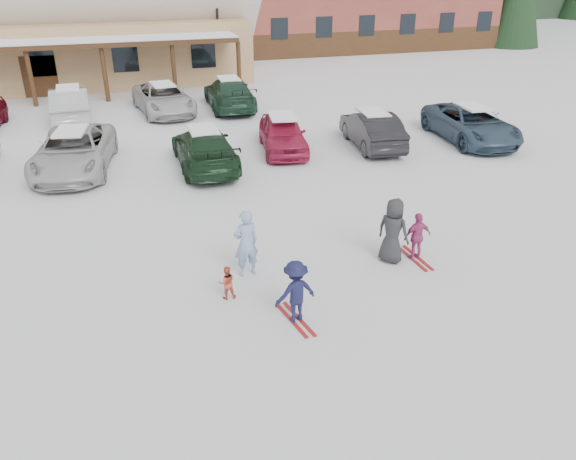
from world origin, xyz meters
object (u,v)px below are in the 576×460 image
object	(u,v)px
child_magenta	(417,236)
parked_car_2	(74,151)
parked_car_6	(471,124)
bystander_dark	(393,231)
parked_car_9	(70,104)
parked_car_3	(204,149)
child_navy	(295,292)
parked_car_10	(164,99)
toddler_red	(227,283)
parked_car_4	(283,133)
day_lodge	(1,14)
parked_car_11	(229,94)
parked_car_5	(372,129)
lamp_post	(217,17)
adult_skier	(246,243)

from	to	relation	value
child_magenta	parked_car_2	distance (m)	12.75
child_magenta	parked_car_6	bearing A→B (deg)	-133.11
bystander_dark	parked_car_9	size ratio (longest dim) A/B	0.36
parked_car_3	parked_car_9	bearing A→B (deg)	-59.29
child_navy	parked_car_10	distance (m)	18.71
parked_car_2	parked_car_10	bearing A→B (deg)	70.44
toddler_red	parked_car_4	size ratio (longest dim) A/B	0.19
day_lodge	parked_car_10	world-z (taller)	day_lodge
parked_car_10	parked_car_11	xyz separation A→B (m)	(3.27, -0.09, 0.05)
parked_car_5	parked_car_11	xyz separation A→B (m)	(-4.17, 7.95, 0.04)
child_navy	parked_car_9	distance (m)	19.14
parked_car_11	parked_car_5	bearing A→B (deg)	120.08
parked_car_2	parked_car_4	xyz separation A→B (m)	(7.80, -0.00, -0.04)
parked_car_2	parked_car_4	bearing A→B (deg)	8.28
lamp_post	parked_car_9	xyz separation A→B (m)	(-8.51, -7.36, -2.94)
lamp_post	parked_car_2	xyz separation A→B (m)	(-8.16, -14.62, -2.98)
day_lodge	child_magenta	world-z (taller)	day_lodge
parked_car_11	parked_car_6	bearing A→B (deg)	137.57
day_lodge	parked_car_4	bearing A→B (deg)	-56.68
child_navy	child_magenta	distance (m)	4.13
adult_skier	parked_car_4	xyz separation A→B (m)	(3.64, 9.02, -0.14)
adult_skier	parked_car_10	distance (m)	16.51
parked_car_6	parked_car_9	distance (m)	18.05
parked_car_6	day_lodge	bearing A→B (deg)	140.39
parked_car_4	parked_car_5	distance (m)	3.64
day_lodge	toddler_red	size ratio (longest dim) A/B	36.18
parked_car_2	parked_car_9	world-z (taller)	parked_car_9
lamp_post	parked_car_2	size ratio (longest dim) A/B	1.24
child_magenta	parked_car_5	distance (m)	9.45
child_navy	parked_car_6	distance (m)	14.99
child_magenta	bystander_dark	distance (m)	0.69
lamp_post	bystander_dark	world-z (taller)	lamp_post
toddler_red	parked_car_4	world-z (taller)	parked_car_4
parked_car_4	bystander_dark	bearing A→B (deg)	-80.76
parked_car_2	parked_car_11	xyz separation A→B (m)	(7.23, 7.40, 0.01)
toddler_red	parked_car_5	bearing A→B (deg)	-127.78
child_magenta	parked_car_4	size ratio (longest dim) A/B	0.31
parked_car_2	parked_car_11	distance (m)	10.35
lamp_post	parked_car_4	bearing A→B (deg)	-91.42
bystander_dark	parked_car_9	bearing A→B (deg)	-9.92
lamp_post	parked_car_4	world-z (taller)	lamp_post
child_navy	child_magenta	world-z (taller)	child_navy
lamp_post	parked_car_11	size ratio (longest dim) A/B	1.27
bystander_dark	parked_car_3	distance (m)	9.05
parked_car_10	parked_car_3	bearing A→B (deg)	-93.10
parked_car_5	parked_car_4	bearing A→B (deg)	-2.63
parked_car_6	parked_car_9	xyz separation A→B (m)	(-16.04, 8.27, 0.06)
parked_car_3	parked_car_4	size ratio (longest dim) A/B	1.18
lamp_post	child_magenta	world-z (taller)	lamp_post
toddler_red	parked_car_11	size ratio (longest dim) A/B	0.15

